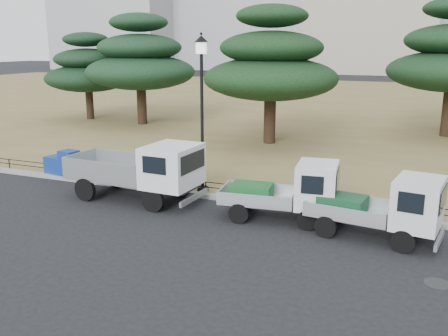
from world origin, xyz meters
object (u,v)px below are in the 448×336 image
at_px(truck_kei_front, 288,191).
at_px(tarp_pile, 67,164).
at_px(street_lamp, 202,88).
at_px(truck_large, 141,168).
at_px(truck_kei_rear, 384,207).

relative_size(truck_kei_front, tarp_pile, 2.23).
bearing_deg(tarp_pile, street_lamp, -1.42).
xyz_separation_m(street_lamp, tarp_pile, (-6.08, 0.15, -3.21)).
bearing_deg(truck_large, truck_kei_rear, -0.79).
bearing_deg(truck_kei_front, street_lamp, 151.91).
height_order(truck_large, street_lamp, street_lamp).
relative_size(truck_kei_front, street_lamp, 0.67).
xyz_separation_m(truck_kei_front, truck_kei_rear, (2.79, -0.45, 0.00)).
xyz_separation_m(truck_kei_front, street_lamp, (-3.46, 1.38, 2.84)).
bearing_deg(truck_kei_rear, tarp_pile, 178.72).
bearing_deg(street_lamp, truck_kei_rear, -16.30).
bearing_deg(truck_kei_front, truck_kei_rear, -15.55).
bearing_deg(truck_large, truck_kei_front, 2.45).
height_order(truck_large, tarp_pile, truck_large).
distance_m(truck_kei_front, truck_kei_rear, 2.82).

